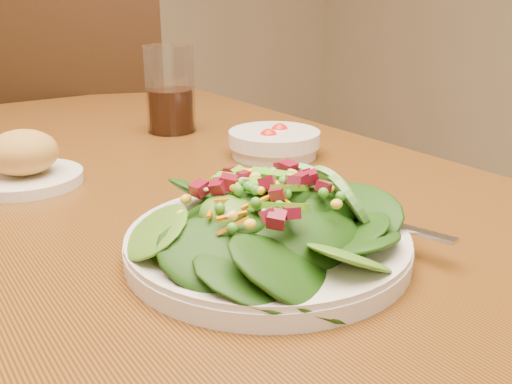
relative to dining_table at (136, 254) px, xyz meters
The scene contains 6 objects.
dining_table is the anchor object (origin of this frame).
chair_far 0.89m from the dining_table, 76.19° to the left, with size 0.59×0.59×0.98m.
salad_plate 0.31m from the dining_table, 81.56° to the right, with size 0.28×0.28×0.08m.
bread_plate 0.19m from the dining_table, 142.44° to the left, with size 0.15×0.15×0.07m.
tomato_bowl 0.27m from the dining_table, ahead, with size 0.14×0.14×0.05m.
drinking_glass 0.35m from the dining_table, 53.05° to the left, with size 0.09×0.09×0.15m.
Camera 1 is at (-0.27, -0.69, 1.00)m, focal length 40.00 mm.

